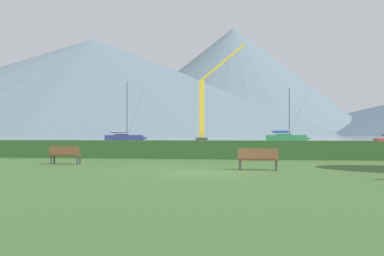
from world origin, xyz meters
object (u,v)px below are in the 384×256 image
(park_bench_near_path, at_px, (258,158))
(park_bench_under_tree, at_px, (65,154))
(sailboat_slip_3, at_px, (124,137))
(sailboat_slip_1, at_px, (287,137))
(dock_crane, at_px, (204,112))

(park_bench_near_path, height_order, park_bench_under_tree, same)
(sailboat_slip_3, xyz_separation_m, park_bench_near_path, (28.71, -78.11, -0.22))
(sailboat_slip_1, height_order, park_bench_near_path, sailboat_slip_1)
(park_bench_near_path, xyz_separation_m, park_bench_under_tree, (-9.95, 2.63, -0.00))
(park_bench_near_path, bearing_deg, park_bench_under_tree, 164.78)
(sailboat_slip_3, bearing_deg, dock_crane, -43.14)
(park_bench_under_tree, bearing_deg, sailboat_slip_3, 107.61)
(park_bench_near_path, distance_m, dock_crane, 69.15)
(sailboat_slip_1, relative_size, park_bench_under_tree, 6.53)
(sailboat_slip_1, bearing_deg, dock_crane, -142.97)
(sailboat_slip_1, xyz_separation_m, park_bench_near_path, (-4.50, -80.32, -0.23))
(sailboat_slip_1, relative_size, sailboat_slip_3, 0.87)
(sailboat_slip_1, distance_m, dock_crane, 20.09)
(sailboat_slip_3, relative_size, park_bench_near_path, 7.14)
(sailboat_slip_3, distance_m, dock_crane, 21.05)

